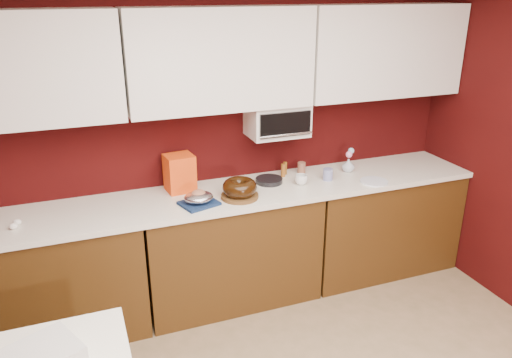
{
  "coord_description": "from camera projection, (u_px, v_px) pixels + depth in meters",
  "views": [
    {
      "loc": [
        -1.02,
        -1.31,
        2.33
      ],
      "look_at": [
        0.18,
        1.84,
        1.02
      ],
      "focal_mm": 35.0,
      "sensor_mm": 36.0,
      "label": 1
    }
  ],
  "objects": [
    {
      "name": "wall_back",
      "position": [
        215.0,
        136.0,
        3.83
      ],
      "size": [
        4.0,
        0.02,
        2.5
      ],
      "primitive_type": "cube",
      "color": "#350707",
      "rests_on": "floor"
    },
    {
      "name": "base_cabinet_left",
      "position": [
        45.0,
        283.0,
        3.41
      ],
      "size": [
        1.31,
        0.58,
        0.86
      ],
      "primitive_type": "cube",
      "color": "#44290D",
      "rests_on": "floor"
    },
    {
      "name": "base_cabinet_center",
      "position": [
        230.0,
        249.0,
        3.85
      ],
      "size": [
        1.31,
        0.58,
        0.86
      ],
      "primitive_type": "cube",
      "color": "#44290D",
      "rests_on": "floor"
    },
    {
      "name": "base_cabinet_right",
      "position": [
        377.0,
        222.0,
        4.29
      ],
      "size": [
        1.31,
        0.58,
        0.86
      ],
      "primitive_type": "cube",
      "color": "#44290D",
      "rests_on": "floor"
    },
    {
      "name": "countertop",
      "position": [
        229.0,
        195.0,
        3.69
      ],
      "size": [
        4.0,
        0.62,
        0.04
      ],
      "primitive_type": "cube",
      "color": "silver",
      "rests_on": "base_cabinet_center"
    },
    {
      "name": "upper_cabinet_left",
      "position": [
        9.0,
        70.0,
        3.03
      ],
      "size": [
        1.31,
        0.33,
        0.7
      ],
      "primitive_type": "cube",
      "color": "white",
      "rests_on": "wall_back"
    },
    {
      "name": "upper_cabinet_center",
      "position": [
        220.0,
        59.0,
        3.47
      ],
      "size": [
        1.31,
        0.33,
        0.7
      ],
      "primitive_type": "cube",
      "color": "white",
      "rests_on": "wall_back"
    },
    {
      "name": "upper_cabinet_right",
      "position": [
        383.0,
        51.0,
        3.91
      ],
      "size": [
        1.31,
        0.33,
        0.7
      ],
      "primitive_type": "cube",
      "color": "white",
      "rests_on": "wall_back"
    },
    {
      "name": "toaster_oven",
      "position": [
        277.0,
        119.0,
        3.81
      ],
      "size": [
        0.45,
        0.3,
        0.25
      ],
      "primitive_type": "cube",
      "color": "white",
      "rests_on": "upper_cabinet_center"
    },
    {
      "name": "toaster_oven_door",
      "position": [
        286.0,
        125.0,
        3.67
      ],
      "size": [
        0.4,
        0.02,
        0.18
      ],
      "primitive_type": "cube",
      "color": "black",
      "rests_on": "toaster_oven"
    },
    {
      "name": "toaster_oven_handle",
      "position": [
        286.0,
        135.0,
        3.68
      ],
      "size": [
        0.42,
        0.02,
        0.02
      ],
      "primitive_type": "cylinder",
      "rotation": [
        0.0,
        1.57,
        0.0
      ],
      "color": "silver",
      "rests_on": "toaster_oven"
    },
    {
      "name": "cake_base",
      "position": [
        240.0,
        196.0,
        3.59
      ],
      "size": [
        0.28,
        0.28,
        0.03
      ],
      "primitive_type": "cylinder",
      "rotation": [
        0.0,
        0.0,
        -0.02
      ],
      "color": "brown",
      "rests_on": "countertop"
    },
    {
      "name": "bundt_cake",
      "position": [
        240.0,
        187.0,
        3.57
      ],
      "size": [
        0.32,
        0.32,
        0.1
      ],
      "primitive_type": "torus",
      "rotation": [
        0.0,
        0.0,
        0.38
      ],
      "color": "black",
      "rests_on": "cake_base"
    },
    {
      "name": "navy_towel",
      "position": [
        199.0,
        203.0,
        3.48
      ],
      "size": [
        0.29,
        0.27,
        0.02
      ],
      "primitive_type": "cube",
      "rotation": [
        0.0,
        0.0,
        0.29
      ],
      "color": "#14264B",
      "rests_on": "countertop"
    },
    {
      "name": "foil_ham_nest",
      "position": [
        199.0,
        197.0,
        3.46
      ],
      "size": [
        0.25,
        0.23,
        0.08
      ],
      "primitive_type": "ellipsoid",
      "rotation": [
        0.0,
        0.0,
        -0.29
      ],
      "color": "silver",
      "rests_on": "navy_towel"
    },
    {
      "name": "roasted_ham",
      "position": [
        199.0,
        194.0,
        3.45
      ],
      "size": [
        0.13,
        0.12,
        0.07
      ],
      "primitive_type": "ellipsoid",
      "rotation": [
        0.0,
        0.0,
        0.4
      ],
      "color": "#A7684C",
      "rests_on": "foil_ham_nest"
    },
    {
      "name": "pandoro_box",
      "position": [
        180.0,
        173.0,
        3.68
      ],
      "size": [
        0.22,
        0.21,
        0.28
      ],
      "primitive_type": "cube",
      "rotation": [
        0.0,
        0.0,
        0.11
      ],
      "color": "red",
      "rests_on": "countertop"
    },
    {
      "name": "dark_pan",
      "position": [
        269.0,
        180.0,
        3.87
      ],
      "size": [
        0.23,
        0.23,
        0.04
      ],
      "primitive_type": "cylinder",
      "rotation": [
        0.0,
        0.0,
        -0.13
      ],
      "color": "black",
      "rests_on": "countertop"
    },
    {
      "name": "coffee_mug",
      "position": [
        301.0,
        179.0,
        3.82
      ],
      "size": [
        0.12,
        0.12,
        0.09
      ],
      "primitive_type": "imported",
      "rotation": [
        0.0,
        0.0,
        0.88
      ],
      "color": "white",
      "rests_on": "countertop"
    },
    {
      "name": "blue_jar",
      "position": [
        328.0,
        174.0,
        3.91
      ],
      "size": [
        0.1,
        0.1,
        0.09
      ],
      "primitive_type": "cylinder",
      "rotation": [
        0.0,
        0.0,
        -0.31
      ],
      "color": "navy",
      "rests_on": "countertop"
    },
    {
      "name": "flower_vase",
      "position": [
        348.0,
        164.0,
        4.08
      ],
      "size": [
        0.1,
        0.1,
        0.12
      ],
      "primitive_type": "imported",
      "rotation": [
        0.0,
        0.0,
        -0.3
      ],
      "color": "#AFB9C7",
      "rests_on": "countertop"
    },
    {
      "name": "flower_pink",
      "position": [
        349.0,
        154.0,
        4.05
      ],
      "size": [
        0.05,
        0.05,
        0.05
      ],
      "primitive_type": "sphere",
      "color": "#FF93C4",
      "rests_on": "flower_vase"
    },
    {
      "name": "flower_blue",
      "position": [
        351.0,
        151.0,
        4.07
      ],
      "size": [
        0.05,
        0.05,
        0.05
      ],
      "primitive_type": "sphere",
      "color": "#94CFEE",
      "rests_on": "flower_vase"
    },
    {
      "name": "china_plate",
      "position": [
        374.0,
        181.0,
        3.88
      ],
      "size": [
        0.26,
        0.26,
        0.01
      ],
      "primitive_type": "cylinder",
      "rotation": [
        0.0,
        0.0,
        0.25
      ],
      "color": "white",
      "rests_on": "countertop"
    },
    {
      "name": "amber_bottle",
      "position": [
        283.0,
        170.0,
        3.98
      ],
      "size": [
        0.04,
        0.04,
        0.1
      ],
      "primitive_type": "cylinder",
      "rotation": [
        0.0,
        0.0,
        0.09
      ],
      "color": "brown",
      "rests_on": "countertop"
    },
    {
      "name": "paper_cup",
      "position": [
        301.0,
        168.0,
        4.04
      ],
      "size": [
        0.08,
        0.08,
        0.1
      ],
      "primitive_type": "cylinder",
      "rotation": [
        0.0,
        0.0,
        0.36
      ],
      "color": "brown",
      "rests_on": "countertop"
    },
    {
      "name": "egg_left",
      "position": [
        14.0,
        226.0,
        3.12
      ],
      "size": [
        0.06,
        0.04,
        0.04
      ],
      "primitive_type": "ellipsoid",
      "rotation": [
        0.0,
        0.0,
        -0.05
      ],
      "color": "white",
      "rests_on": "countertop"
    },
    {
      "name": "egg_right",
      "position": [
        17.0,
        222.0,
        3.18
      ],
      "size": [
        0.06,
        0.05,
        0.04
      ],
      "primitive_type": "ellipsoid",
      "rotation": [
        0.0,
        0.0,
        -0.07
      ],
      "color": "silver",
      "rests_on": "countertop"
    },
    {
      "name": "amber_bottle_tall",
      "position": [
        285.0,
        168.0,
        4.03
      ],
      "size": [
        0.03,
        0.03,
        0.1
      ],
      "primitive_type": "cylinder",
      "rotation": [
        0.0,
        0.0,
        -0.17
      ],
      "color": "brown",
      "rests_on": "countertop"
    }
  ]
}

